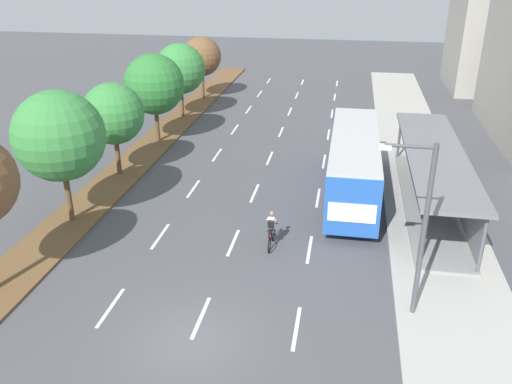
% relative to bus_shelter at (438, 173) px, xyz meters
% --- Properties ---
extents(ground_plane, '(140.00, 140.00, 0.00)m').
position_rel_bus_shelter_xyz_m(ground_plane, '(-9.53, -12.50, -1.86)').
color(ground_plane, '#4C4C51').
extents(median_strip, '(2.60, 52.00, 0.12)m').
position_rel_bus_shelter_xyz_m(median_strip, '(-17.83, 7.50, -1.80)').
color(median_strip, brown).
rests_on(median_strip, ground).
extents(sidewalk_right, '(4.50, 52.00, 0.15)m').
position_rel_bus_shelter_xyz_m(sidewalk_right, '(-0.28, 7.50, -1.79)').
color(sidewalk_right, '#ADAAA3').
rests_on(sidewalk_right, ground).
extents(lane_divider_left, '(0.14, 47.19, 0.01)m').
position_rel_bus_shelter_xyz_m(lane_divider_left, '(-13.03, 5.60, -1.86)').
color(lane_divider_left, white).
rests_on(lane_divider_left, ground).
extents(lane_divider_center, '(0.14, 47.19, 0.01)m').
position_rel_bus_shelter_xyz_m(lane_divider_center, '(-9.53, 5.60, -1.86)').
color(lane_divider_center, white).
rests_on(lane_divider_center, ground).
extents(lane_divider_right, '(0.14, 47.19, 0.01)m').
position_rel_bus_shelter_xyz_m(lane_divider_right, '(-6.03, 5.60, -1.86)').
color(lane_divider_right, white).
rests_on(lane_divider_right, ground).
extents(bus_shelter, '(2.90, 14.13, 2.86)m').
position_rel_bus_shelter_xyz_m(bus_shelter, '(0.00, 0.00, 0.00)').
color(bus_shelter, gray).
rests_on(bus_shelter, sidewalk_right).
extents(bus, '(2.54, 11.29, 3.37)m').
position_rel_bus_shelter_xyz_m(bus, '(-4.28, 0.69, 0.20)').
color(bus, '#2356B2').
rests_on(bus, ground).
extents(cyclist, '(0.46, 1.82, 1.71)m').
position_rel_bus_shelter_xyz_m(cyclist, '(-7.77, -5.59, -1.07)').
color(cyclist, black).
rests_on(cyclist, ground).
extents(median_tree_second, '(4.25, 4.25, 6.43)m').
position_rel_bus_shelter_xyz_m(median_tree_second, '(-17.82, -4.88, 2.55)').
color(median_tree_second, brown).
rests_on(median_tree_second, median_strip).
extents(median_tree_third, '(3.54, 3.54, 5.41)m').
position_rel_bus_shelter_xyz_m(median_tree_third, '(-17.94, 1.25, 1.89)').
color(median_tree_third, brown).
rests_on(median_tree_third, median_strip).
extents(median_tree_fourth, '(4.05, 4.05, 5.98)m').
position_rel_bus_shelter_xyz_m(median_tree_fourth, '(-17.67, 7.37, 2.21)').
color(median_tree_fourth, brown).
rests_on(median_tree_fourth, median_strip).
extents(median_tree_fifth, '(3.88, 3.88, 5.73)m').
position_rel_bus_shelter_xyz_m(median_tree_fifth, '(-17.79, 13.50, 2.03)').
color(median_tree_fifth, brown).
rests_on(median_tree_fifth, median_strip).
extents(median_tree_farthest, '(3.42, 3.42, 5.39)m').
position_rel_bus_shelter_xyz_m(median_tree_farthest, '(-17.74, 19.63, 1.92)').
color(median_tree_farthest, brown).
rests_on(median_tree_farthest, median_strip).
extents(streetlight, '(1.91, 0.24, 6.50)m').
position_rel_bus_shelter_xyz_m(streetlight, '(-2.11, -9.69, 2.02)').
color(streetlight, '#4C4C51').
rests_on(streetlight, sidewalk_right).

